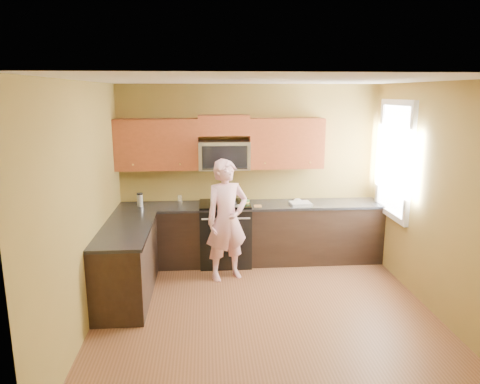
{
  "coord_description": "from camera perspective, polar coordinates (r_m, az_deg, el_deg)",
  "views": [
    {
      "loc": [
        -0.68,
        -4.8,
        2.58
      ],
      "look_at": [
        -0.2,
        1.3,
        1.2
      ],
      "focal_mm": 33.28,
      "sensor_mm": 36.0,
      "label": 1
    }
  ],
  "objects": [
    {
      "name": "woman",
      "position": [
        6.16,
        -1.7,
        -3.63
      ],
      "size": [
        0.73,
        0.61,
        1.7
      ],
      "primitive_type": "imported",
      "rotation": [
        0.0,
        0.0,
        0.37
      ],
      "color": "pink",
      "rests_on": "floor"
    },
    {
      "name": "upper_cab_left",
      "position": [
        6.77,
        -10.47,
        2.88
      ],
      "size": [
        1.22,
        0.33,
        0.75
      ],
      "primitive_type": null,
      "color": "brown",
      "rests_on": "wall_back"
    },
    {
      "name": "countertop_left",
      "position": [
        5.75,
        -14.46,
        -4.71
      ],
      "size": [
        0.62,
        1.6,
        0.04
      ],
      "primitive_type": "cube",
      "color": "black",
      "rests_on": "cabinet_left_run"
    },
    {
      "name": "dish_towel",
      "position": [
        6.71,
        7.75,
        -1.51
      ],
      "size": [
        0.32,
        0.26,
        0.05
      ],
      "primitive_type": "cube",
      "rotation": [
        0.0,
        0.0,
        0.08
      ],
      "color": "white",
      "rests_on": "countertop_back"
    },
    {
      "name": "ceiling",
      "position": [
        4.85,
        3.68,
        14.11
      ],
      "size": [
        4.0,
        4.0,
        0.0
      ],
      "primitive_type": "plane",
      "rotation": [
        3.14,
        0.0,
        0.0
      ],
      "color": "white",
      "rests_on": "ground"
    },
    {
      "name": "glass_a",
      "position": [
        6.85,
        -7.73,
        -0.92
      ],
      "size": [
        0.07,
        0.07,
        0.12
      ],
      "primitive_type": "cylinder",
      "rotation": [
        0.0,
        0.0,
        -0.07
      ],
      "color": "silver",
      "rests_on": "countertop_back"
    },
    {
      "name": "wall_right",
      "position": [
        5.64,
        24.04,
        -1.01
      ],
      "size": [
        0.0,
        4.0,
        4.0
      ],
      "primitive_type": "plane",
      "rotation": [
        1.57,
        0.0,
        -1.57
      ],
      "color": "olive",
      "rests_on": "ground"
    },
    {
      "name": "upper_cab_right",
      "position": [
        6.84,
        5.84,
        3.13
      ],
      "size": [
        1.12,
        0.33,
        0.75
      ],
      "primitive_type": null,
      "color": "brown",
      "rests_on": "wall_back"
    },
    {
      "name": "upper_cab_over_mw",
      "position": [
        6.66,
        -2.1,
        8.56
      ],
      "size": [
        0.76,
        0.33,
        0.3
      ],
      "primitive_type": "cube",
      "color": "brown",
      "rests_on": "wall_back"
    },
    {
      "name": "napkin_a",
      "position": [
        6.48,
        -0.13,
        -1.87
      ],
      "size": [
        0.14,
        0.15,
        0.06
      ],
      "primitive_type": "ellipsoid",
      "rotation": [
        0.0,
        0.0,
        0.3
      ],
      "color": "silver",
      "rests_on": "countertop_back"
    },
    {
      "name": "wall_back",
      "position": [
        6.95,
        1.19,
        2.5
      ],
      "size": [
        4.0,
        0.0,
        4.0
      ],
      "primitive_type": "plane",
      "rotation": [
        1.57,
        0.0,
        0.0
      ],
      "color": "olive",
      "rests_on": "ground"
    },
    {
      "name": "microwave",
      "position": [
        6.7,
        -2.04,
        2.99
      ],
      "size": [
        0.76,
        0.4,
        0.42
      ],
      "primitive_type": null,
      "color": "silver",
      "rests_on": "wall_back"
    },
    {
      "name": "floor",
      "position": [
        5.49,
        3.27,
        -15.32
      ],
      "size": [
        4.0,
        4.0,
        0.0
      ],
      "primitive_type": "plane",
      "color": "brown",
      "rests_on": "ground"
    },
    {
      "name": "toast_slice",
      "position": [
        6.6,
        2.3,
        -1.81
      ],
      "size": [
        0.12,
        0.12,
        0.01
      ],
      "primitive_type": "cube",
      "rotation": [
        0.0,
        0.0,
        -0.05
      ],
      "color": "#B27F47",
      "rests_on": "countertop_back"
    },
    {
      "name": "cabinet_left_run",
      "position": [
        5.9,
        -14.31,
        -8.98
      ],
      "size": [
        0.6,
        1.6,
        0.88
      ],
      "primitive_type": "cube",
      "color": "black",
      "rests_on": "floor"
    },
    {
      "name": "butter_tub",
      "position": [
        6.71,
        0.68,
        -1.62
      ],
      "size": [
        0.15,
        0.15,
        0.09
      ],
      "primitive_type": null,
      "rotation": [
        0.0,
        0.0,
        -0.16
      ],
      "color": "yellow",
      "rests_on": "countertop_back"
    },
    {
      "name": "napkin_b",
      "position": [
        6.87,
        7.4,
        -1.1
      ],
      "size": [
        0.16,
        0.16,
        0.07
      ],
      "primitive_type": "ellipsoid",
      "rotation": [
        0.0,
        0.0,
        0.34
      ],
      "color": "silver",
      "rests_on": "countertop_back"
    },
    {
      "name": "stove",
      "position": [
        6.82,
        -1.93,
        -5.29
      ],
      "size": [
        0.76,
        0.65,
        0.95
      ],
      "primitive_type": null,
      "color": "black",
      "rests_on": "floor"
    },
    {
      "name": "window",
      "position": [
        6.63,
        19.25,
        3.93
      ],
      "size": [
        0.06,
        1.06,
        1.66
      ],
      "primitive_type": null,
      "color": "white",
      "rests_on": "wall_right"
    },
    {
      "name": "wall_front",
      "position": [
        3.13,
        8.57,
        -10.5
      ],
      "size": [
        4.0,
        0.0,
        4.0
      ],
      "primitive_type": "plane",
      "rotation": [
        -1.57,
        0.0,
        0.0
      ],
      "color": "olive",
      "rests_on": "ground"
    },
    {
      "name": "cabinet_back_run",
      "position": [
        6.88,
        1.4,
        -5.43
      ],
      "size": [
        4.0,
        0.6,
        0.88
      ],
      "primitive_type": "cube",
      "color": "black",
      "rests_on": "floor"
    },
    {
      "name": "wall_left",
      "position": [
        5.13,
        -19.27,
        -1.89
      ],
      "size": [
        0.0,
        4.0,
        4.0
      ],
      "primitive_type": "plane",
      "rotation": [
        1.57,
        0.0,
        1.57
      ],
      "color": "olive",
      "rests_on": "ground"
    },
    {
      "name": "countertop_back",
      "position": [
        6.74,
        1.43,
        -1.73
      ],
      "size": [
        4.0,
        0.62,
        0.04
      ],
      "primitive_type": "cube",
      "color": "black",
      "rests_on": "cabinet_back_run"
    },
    {
      "name": "travel_mug",
      "position": [
        6.8,
        -12.66,
        -1.74
      ],
      "size": [
        0.12,
        0.12,
        0.19
      ],
      "primitive_type": null,
      "rotation": [
        0.0,
        0.0,
        -0.36
      ],
      "color": "silver",
      "rests_on": "countertop_back"
    },
    {
      "name": "frying_pan",
      "position": [
        6.55,
        -1.71,
        -1.72
      ],
      "size": [
        0.39,
        0.56,
        0.07
      ],
      "primitive_type": null,
      "rotation": [
        0.0,
        0.0,
        0.2
      ],
      "color": "black",
      "rests_on": "stove"
    }
  ]
}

